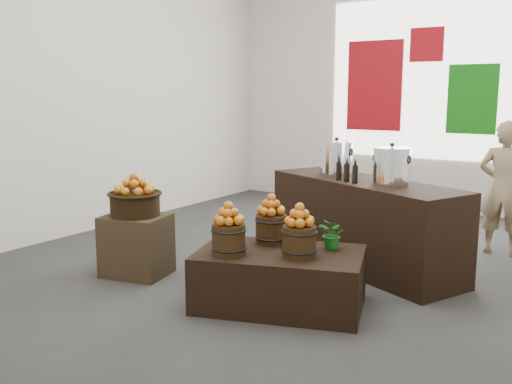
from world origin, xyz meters
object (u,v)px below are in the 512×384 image
Objects in this scene: display_table at (280,279)px; stock_pot_left at (336,159)px; shopper at (504,188)px; crate at (137,245)px; wicker_basket at (135,205)px; stock_pot_center at (391,167)px; counter at (364,224)px.

stock_pot_left reaches higher than display_table.
display_table is 0.92× the size of shopper.
stock_pot_left reaches higher than crate.
stock_pot_left is (1.36, 1.68, 0.37)m from wicker_basket.
stock_pot_center is at bearing -24.18° from stock_pot_left.
shopper is at bearing 73.66° from counter.
stock_pot_center reaches higher than wicker_basket.
shopper reaches higher than stock_pot_left.
wicker_basket is 1.40× the size of stock_pot_left.
stock_pot_center is at bearing 51.38° from display_table.
stock_pot_left is (-0.27, 1.62, 0.85)m from display_table.
shopper reaches higher than counter.
display_table is 4.01× the size of stock_pot_left.
counter is 1.48× the size of shopper.
crate is at bearing 163.48° from display_table.
crate is at bearing 0.00° from wicker_basket.
crate is at bearing -129.04° from stock_pot_left.
wicker_basket is 1.40× the size of stock_pot_center.
wicker_basket is at bearing -147.37° from stock_pot_center.
stock_pot_center is at bearing 60.85° from shopper.
stock_pot_center is (2.10, 1.34, 0.37)m from wicker_basket.
wicker_basket is 1.69m from display_table.
stock_pot_left is at bearing 80.87° from display_table.
crate is 1.25× the size of wicker_basket.
wicker_basket is at bearing 0.00° from crate.
shopper reaches higher than stock_pot_center.
stock_pot_left is 1.91m from shopper.
wicker_basket reaches higher than display_table.
stock_pot_center reaches higher than crate.
crate is at bearing 43.37° from shopper.
shopper reaches higher than display_table.
crate is 4.03m from shopper.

